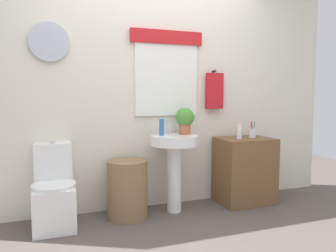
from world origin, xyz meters
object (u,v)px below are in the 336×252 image
object	(u,v)px
pedestal_sink	(174,156)
potted_plant	(185,119)
toilet	(54,195)
laundry_hamper	(127,189)
toothbrush_cup	(252,133)
soap_bottle	(162,127)
wooden_cabinet	(245,170)
lotion_bottle	(239,132)

from	to	relation	value
pedestal_sink	potted_plant	bearing A→B (deg)	23.20
toilet	laundry_hamper	distance (m)	0.68
pedestal_sink	toothbrush_cup	xyz separation A→B (m)	(0.95, 0.02, 0.20)
soap_bottle	toilet	bearing A→B (deg)	-179.28
laundry_hamper	pedestal_sink	world-z (taller)	pedestal_sink
potted_plant	toilet	bearing A→B (deg)	-178.98
wooden_cabinet	soap_bottle	world-z (taller)	soap_bottle
toilet	pedestal_sink	world-z (taller)	pedestal_sink
toilet	soap_bottle	world-z (taller)	soap_bottle
potted_plant	lotion_bottle	distance (m)	0.62
toilet	wooden_cabinet	distance (m)	2.01
laundry_hamper	wooden_cabinet	bearing A→B (deg)	0.00
wooden_cabinet	soap_bottle	xyz separation A→B (m)	(-0.96, 0.05, 0.51)
soap_bottle	lotion_bottle	distance (m)	0.87
wooden_cabinet	toothbrush_cup	xyz separation A→B (m)	(0.10, 0.02, 0.42)
pedestal_sink	potted_plant	world-z (taller)	potted_plant
soap_bottle	lotion_bottle	size ratio (longest dim) A/B	1.04
lotion_bottle	toothbrush_cup	xyz separation A→B (m)	(0.21, 0.06, -0.03)
pedestal_sink	wooden_cabinet	bearing A→B (deg)	-0.00
laundry_hamper	wooden_cabinet	size ratio (longest dim) A/B	0.78
pedestal_sink	lotion_bottle	distance (m)	0.77
toilet	lotion_bottle	distance (m)	1.98
laundry_hamper	lotion_bottle	size ratio (longest dim) A/B	3.53
pedestal_sink	wooden_cabinet	distance (m)	0.87
toilet	lotion_bottle	size ratio (longest dim) A/B	4.77
soap_bottle	lotion_bottle	xyz separation A→B (m)	(0.86, -0.09, -0.07)
potted_plant	toothbrush_cup	world-z (taller)	potted_plant
laundry_hamper	potted_plant	bearing A→B (deg)	5.43
toothbrush_cup	toilet	bearing A→B (deg)	179.54
pedestal_sink	toothbrush_cup	bearing A→B (deg)	1.20
soap_bottle	toothbrush_cup	size ratio (longest dim) A/B	0.90
pedestal_sink	soap_bottle	distance (m)	0.32
toilet	pedestal_sink	distance (m)	1.21
potted_plant	lotion_bottle	size ratio (longest dim) A/B	1.73
lotion_bottle	toothbrush_cup	size ratio (longest dim) A/B	0.87
laundry_hamper	lotion_bottle	world-z (taller)	lotion_bottle
pedestal_sink	potted_plant	distance (m)	0.40
wooden_cabinet	potted_plant	bearing A→B (deg)	175.12
laundry_hamper	toothbrush_cup	world-z (taller)	toothbrush_cup
toilet	laundry_hamper	world-z (taller)	toilet
pedestal_sink	wooden_cabinet	size ratio (longest dim) A/B	1.09
toilet	potted_plant	bearing A→B (deg)	1.02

